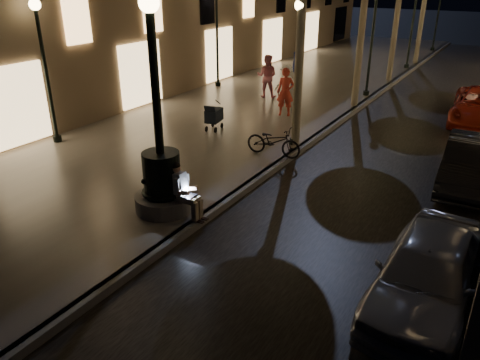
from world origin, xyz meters
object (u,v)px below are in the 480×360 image
Objects in this scene: stroller at (214,115)px; car_second at (472,163)px; seated_man_laptop at (183,189)px; pedestrian_white at (286,83)px; lamp_curb_d at (439,7)px; lamp_curb_b at (373,28)px; car_front at (427,273)px; fountain_lamppost at (162,172)px; lamp_left_c at (302,10)px; pedestrian_blue at (296,68)px; pedestrian_red at (285,92)px; pedestrian_pink at (267,76)px; lamp_left_a at (43,52)px; lamp_left_b at (217,24)px; bicycle at (274,141)px; lamp_curb_c at (414,15)px; lamp_curb_a at (298,53)px.

stroller is 0.27× the size of car_second.
pedestrian_white reaches higher than seated_man_laptop.
lamp_curb_d is at bearing 71.22° from stroller.
lamp_curb_d is 24.46m from stroller.
car_second is (5.50, -8.08, -2.55)m from lamp_curb_b.
car_second is (0.00, 6.09, -0.01)m from car_front.
lamp_curb_b is at bearing 87.14° from fountain_lamppost.
stroller is at bearing -111.44° from lamp_curb_b.
lamp_curb_b is 10.70m from lamp_left_c.
lamp_curb_b is at bearing 57.31° from stroller.
lamp_left_c is (-7.10, -8.00, 0.00)m from lamp_curb_d.
lamp_curb_b is at bearing 112.32° from car_front.
car_front is 2.37× the size of pedestrian_blue.
stroller is (-2.49, 5.88, -0.46)m from fountain_lamppost.
stroller is at bearing -76.37° from lamp_left_c.
pedestrian_pink is at bearing 115.08° from pedestrian_red.
stroller is (3.91, 3.88, -2.49)m from lamp_left_a.
pedestrian_blue reaches higher than seated_man_laptop.
lamp_left_b is 10.45m from bicycle.
stroller is 0.64× the size of pedestrian_blue.
lamp_curb_c is 4.38× the size of stroller.
seated_man_laptop is 0.79× the size of pedestrian_blue.
lamp_curb_d is at bearing 101.44° from car_front.
stroller is at bearing 33.23° from pedestrian_white.
pedestrian_pink is at bearing -73.30° from lamp_left_c.
fountain_lamppost reaches higher than lamp_curb_d.
lamp_curb_a and lamp_curb_c have the same top height.
pedestrian_blue is at bearing 83.09° from stroller.
pedestrian_red is 3.08m from pedestrian_pink.
lamp_curb_c and lamp_left_b have the same top height.
lamp_curb_b is 4.65m from pedestrian_white.
bicycle is (-0.01, 4.68, -0.24)m from seated_man_laptop.
pedestrian_blue is at bearing 135.84° from car_second.
lamp_curb_d reaches higher than car_front.
lamp_curb_d is at bearing 68.47° from lamp_left_b.
lamp_curb_a is 1.00× the size of lamp_left_a.
car_front is 17.18m from pedestrian_blue.
pedestrian_red is at bearing 129.77° from car_front.
bicycle is (3.77, -6.56, -0.49)m from pedestrian_pink.
lamp_left_b is at bearing -85.49° from pedestrian_blue.
pedestrian_blue is 0.94× the size of bicycle.
lamp_curb_c is 1.00× the size of lamp_left_a.
lamp_curb_b reaches higher than stroller.
pedestrian_white is (0.41, 5.13, 0.26)m from stroller.
pedestrian_pink is 3.01m from pedestrian_blue.
pedestrian_red is at bearing 18.31° from bicycle.
lamp_curb_d is at bearing 90.00° from lamp_curb_b.
lamp_curb_c reaches higher than pedestrian_red.
fountain_lamppost reaches higher than lamp_left_a.
seated_man_laptop is at bearing -96.24° from pedestrian_red.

